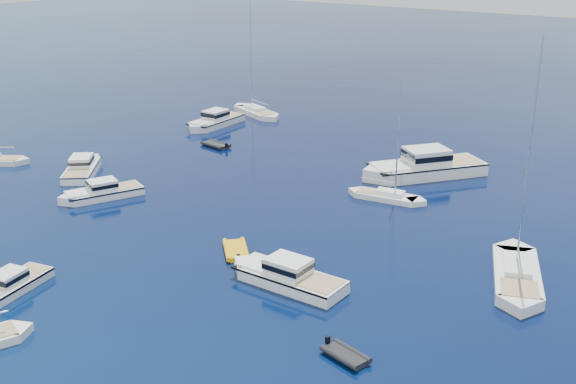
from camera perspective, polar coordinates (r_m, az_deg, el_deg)
ground at (r=42.93m, az=-19.61°, el=-13.23°), size 400.00×400.00×0.00m
motor_cruiser_near at (r=51.86m, az=-21.30°, el=-7.48°), size 3.71×7.59×1.91m
motor_cruiser_left at (r=67.40m, az=-14.58°, el=-0.45°), size 5.54×8.49×2.14m
motor_cruiser_centre at (r=49.55m, az=-0.16°, el=-7.32°), size 9.45×2.93×2.48m
motor_cruiser_far_l at (r=74.98m, az=-15.96°, el=1.47°), size 7.69×8.53×2.32m
motor_cruiser_distant at (r=72.50m, az=10.65°, el=1.28°), size 11.44×13.36×3.56m
motor_cruiser_horizon at (r=90.56m, az=-5.82°, el=5.23°), size 3.38×9.88×2.56m
sailboat_mid_r at (r=52.52m, az=17.65°, el=-6.68°), size 7.21×12.04×17.27m
sailboat_centre at (r=65.44m, az=7.83°, el=-0.59°), size 8.00×3.12×11.46m
sailboat_far_l at (r=96.04m, az=-2.56°, el=6.16°), size 10.54×6.10×15.08m
tender_yellow at (r=54.32m, az=-4.16°, el=-4.83°), size 4.20×4.18×0.95m
tender_grey_near at (r=41.71m, az=4.59°, el=-13.05°), size 3.26×2.33×0.95m
tender_grey_far at (r=81.60m, az=-5.76°, el=3.61°), size 3.90×2.49×0.95m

